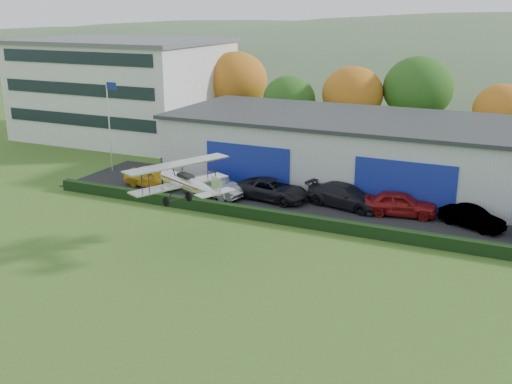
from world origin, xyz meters
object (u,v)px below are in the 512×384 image
at_px(office_block, 125,88).
at_px(car_5, 472,217).
at_px(hangar, 421,156).
at_px(car_1, 213,185).
at_px(car_0, 153,177).
at_px(flagpole, 110,117).
at_px(biplane, 187,181).
at_px(car_2, 272,190).
at_px(car_4, 400,204).
at_px(car_3, 345,196).

distance_m(office_block, car_5, 40.67).
distance_m(hangar, car_1, 16.20).
bearing_deg(hangar, office_block, 167.99).
relative_size(office_block, car_0, 4.33).
xyz_separation_m(car_0, car_1, (5.48, -0.10, 0.00)).
bearing_deg(office_block, flagpole, -58.03).
xyz_separation_m(car_5, biplane, (-15.09, -10.12, 3.27)).
height_order(car_0, biplane, biplane).
xyz_separation_m(car_2, car_4, (9.28, 0.49, 0.06)).
xyz_separation_m(car_0, car_5, (23.83, 0.99, -0.13)).
relative_size(flagpole, car_0, 1.68).
bearing_deg(car_1, biplane, -149.10).
bearing_deg(car_2, flagpole, 91.40).
xyz_separation_m(flagpole, biplane, (14.53, -11.63, -0.78)).
height_order(office_block, car_4, office_block).
height_order(car_1, car_3, car_3).
relative_size(office_block, biplane, 3.10).
distance_m(office_block, car_2, 28.21).
xyz_separation_m(hangar, car_4, (0.04, -7.04, -1.78)).
bearing_deg(car_5, hangar, 57.26).
distance_m(hangar, car_4, 7.26).
bearing_deg(car_0, car_5, -84.78).
height_order(hangar, car_3, hangar).
relative_size(car_1, car_5, 1.19).
distance_m(car_0, car_5, 23.85).
distance_m(office_block, car_1, 25.25).
height_order(car_1, car_5, car_1).
bearing_deg(car_0, car_1, -88.19).
height_order(car_3, car_5, car_3).
relative_size(car_1, biplane, 0.74).
bearing_deg(car_3, car_1, 112.43).
xyz_separation_m(car_2, biplane, (-1.12, -10.08, 3.18)).
distance_m(car_3, car_5, 8.66).
height_order(office_block, car_1, office_block).
height_order(office_block, car_3, office_block).
distance_m(hangar, car_2, 12.06).
xyz_separation_m(car_1, car_2, (4.38, 1.05, -0.05)).
bearing_deg(car_4, biplane, 126.74).
bearing_deg(office_block, car_0, -48.11).
relative_size(car_4, car_5, 1.17).
bearing_deg(car_5, biplane, 148.81).
distance_m(car_0, car_2, 9.91).
distance_m(hangar, car_0, 20.97).
height_order(flagpole, car_3, flagpole).
distance_m(car_1, biplane, 10.10).
relative_size(car_2, car_4, 1.14).
xyz_separation_m(office_block, car_3, (29.10, -13.90, -4.35)).
relative_size(flagpole, car_5, 1.93).
distance_m(hangar, office_block, 33.84).
bearing_deg(car_1, office_block, 62.18).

